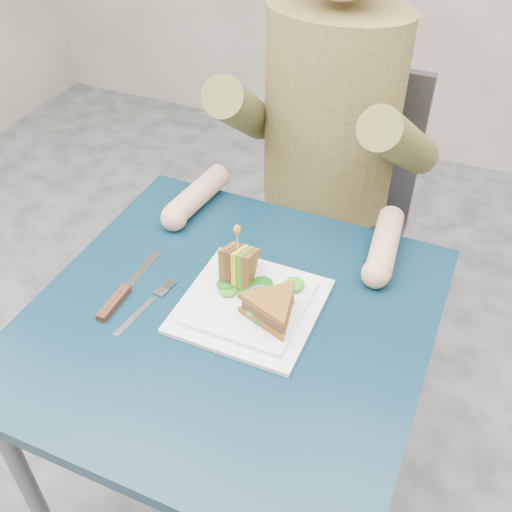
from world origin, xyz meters
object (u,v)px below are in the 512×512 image
at_px(table, 230,343).
at_px(knife, 119,296).
at_px(fork, 144,307).
at_px(plate, 250,304).
at_px(diner, 331,102).
at_px(sandwich_flat, 272,308).
at_px(chair, 332,204).
at_px(sandwich_upright, 238,267).

height_order(table, knife, knife).
height_order(table, fork, fork).
bearing_deg(knife, plate, 18.01).
distance_m(diner, knife, 0.68).
bearing_deg(plate, sandwich_flat, -24.44).
relative_size(table, chair, 0.81).
xyz_separation_m(chair, sandwich_upright, (-0.02, -0.61, 0.24)).
height_order(diner, sandwich_flat, diner).
xyz_separation_m(table, fork, (-0.16, -0.05, 0.08)).
height_order(table, sandwich_flat, sandwich_flat).
bearing_deg(chair, sandwich_upright, -91.63).
height_order(table, chair, chair).
bearing_deg(plate, chair, 92.55).
distance_m(table, sandwich_flat, 0.15).
relative_size(chair, diner, 1.25).
bearing_deg(fork, table, 16.46).
bearing_deg(knife, chair, 73.37).
bearing_deg(sandwich_flat, plate, 155.56).
bearing_deg(sandwich_upright, knife, -148.06).
bearing_deg(sandwich_flat, knife, -169.60).
relative_size(sandwich_flat, knife, 0.75).
relative_size(diner, knife, 3.37).
bearing_deg(diner, fork, -104.33).
bearing_deg(chair, plate, -87.45).
distance_m(plate, knife, 0.26).
distance_m(diner, sandwich_upright, 0.51).
relative_size(table, sandwich_upright, 5.41).
bearing_deg(fork, diner, 75.67).
bearing_deg(table, chair, 90.00).
relative_size(chair, sandwich_upright, 6.71).
height_order(sandwich_upright, fork, sandwich_upright).
relative_size(plate, sandwich_flat, 1.56).
bearing_deg(table, knife, -168.73).
height_order(diner, knife, diner).
xyz_separation_m(diner, fork, (-0.16, -0.62, -0.18)).
distance_m(chair, plate, 0.68).
xyz_separation_m(table, sandwich_flat, (0.08, 0.01, 0.12)).
distance_m(sandwich_flat, knife, 0.31).
relative_size(fork, knife, 0.81).
relative_size(diner, sandwich_upright, 5.38).
xyz_separation_m(plate, fork, (-0.19, -0.08, -0.01)).
bearing_deg(knife, table, 11.27).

